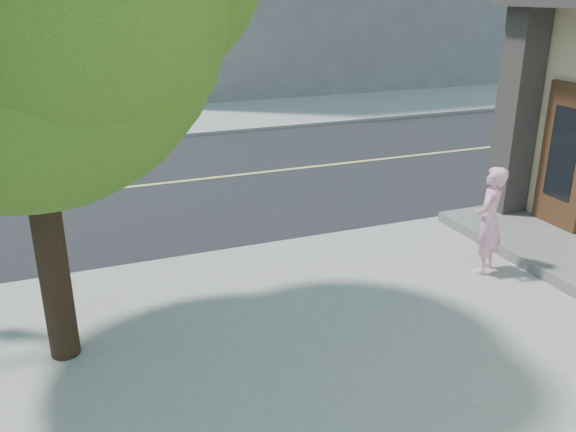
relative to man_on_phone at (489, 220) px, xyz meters
name	(u,v)px	position (x,y,z in m)	size (l,w,h in m)	color
sidewalk_ne	(281,74)	(5.72, 23.80, -0.91)	(29.00, 25.00, 0.12)	gray
man_on_phone	(489,220)	(0.00, 0.00, 0.00)	(0.62, 0.41, 1.70)	#F2A1BF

